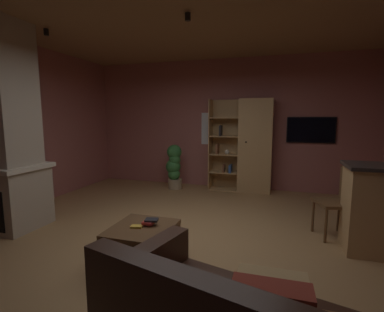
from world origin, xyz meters
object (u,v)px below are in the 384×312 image
at_px(stone_fireplace, 5,138).
at_px(table_book_2, 152,220).
at_px(dining_chair, 340,198).
at_px(potted_floor_plant, 174,166).
at_px(bookshelf_cabinet, 251,146).
at_px(table_book_1, 148,223).
at_px(wall_mounted_tv, 311,130).
at_px(table_book_0, 137,226).
at_px(coffee_table, 142,234).

distance_m(stone_fireplace, table_book_2, 2.52).
xyz_separation_m(stone_fireplace, dining_chair, (4.45, 1.00, -0.76)).
xyz_separation_m(stone_fireplace, potted_floor_plant, (1.47, 2.77, -0.77)).
relative_size(bookshelf_cabinet, potted_floor_plant, 1.99).
bearing_deg(stone_fireplace, dining_chair, 12.64).
relative_size(table_book_1, wall_mounted_tv, 0.12).
bearing_deg(table_book_1, potted_floor_plant, 105.59).
distance_m(bookshelf_cabinet, table_book_0, 3.58).
bearing_deg(bookshelf_cabinet, wall_mounted_tv, 10.16).
height_order(bookshelf_cabinet, table_book_1, bookshelf_cabinet).
bearing_deg(dining_chair, table_book_2, -148.17).
xyz_separation_m(table_book_2, dining_chair, (2.09, 1.30, 0.06)).
height_order(bookshelf_cabinet, potted_floor_plant, bookshelf_cabinet).
bearing_deg(coffee_table, dining_chair, 32.35).
bearing_deg(bookshelf_cabinet, potted_floor_plant, -171.25).
relative_size(table_book_0, potted_floor_plant, 0.12).
bearing_deg(table_book_0, table_book_2, 39.86).
distance_m(table_book_1, potted_floor_plant, 3.21).
relative_size(dining_chair, wall_mounted_tv, 0.98).
distance_m(coffee_table, wall_mounted_tv, 4.24).
xyz_separation_m(table_book_0, table_book_1, (0.10, 0.08, 0.02)).
distance_m(table_book_2, wall_mounted_tv, 4.11).
bearing_deg(potted_floor_plant, wall_mounted_tv, 9.34).
bearing_deg(dining_chair, bookshelf_cabinet, 123.68).
bearing_deg(wall_mounted_tv, stone_fireplace, -142.96).
relative_size(bookshelf_cabinet, coffee_table, 2.84).
bearing_deg(bookshelf_cabinet, coffee_table, -103.62).
relative_size(table_book_0, table_book_1, 1.07).
height_order(coffee_table, wall_mounted_tv, wall_mounted_tv).
distance_m(stone_fireplace, coffee_table, 2.51).
relative_size(stone_fireplace, wall_mounted_tv, 3.04).
bearing_deg(stone_fireplace, bookshelf_cabinet, 44.20).
relative_size(table_book_2, potted_floor_plant, 0.14).
distance_m(stone_fireplace, wall_mounted_tv, 5.36).
distance_m(table_book_0, potted_floor_plant, 3.27).
xyz_separation_m(coffee_table, dining_chair, (2.17, 1.37, 0.20)).
bearing_deg(table_book_2, wall_mounted_tv, 61.47).
bearing_deg(table_book_2, coffee_table, -135.93).
bearing_deg(wall_mounted_tv, table_book_2, -118.53).
bearing_deg(table_book_1, dining_chair, 31.98).
bearing_deg(wall_mounted_tv, coffee_table, -118.98).
relative_size(table_book_1, potted_floor_plant, 0.12).
distance_m(coffee_table, table_book_0, 0.11).
height_order(table_book_0, potted_floor_plant, potted_floor_plant).
distance_m(table_book_1, table_book_2, 0.05).
relative_size(bookshelf_cabinet, table_book_2, 14.25).
bearing_deg(potted_floor_plant, stone_fireplace, -117.94).
relative_size(table_book_1, table_book_2, 0.83).
bearing_deg(table_book_0, stone_fireplace, 169.72).
height_order(table_book_0, wall_mounted_tv, wall_mounted_tv).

